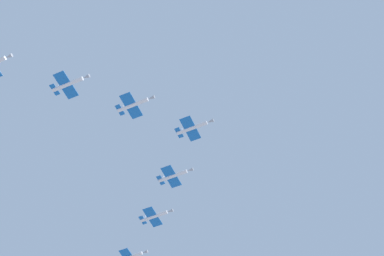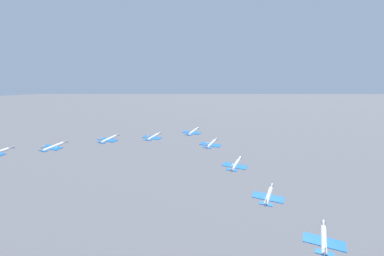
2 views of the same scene
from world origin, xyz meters
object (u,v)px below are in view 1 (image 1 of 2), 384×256
object	(u,v)px
jet_port_outer	(155,216)
jet_starboard_outer	(68,84)
jet_lead	(193,128)
jet_starboard_inner	(134,105)
jet_port_inner	(174,176)

from	to	relation	value
jet_port_outer	jet_starboard_outer	world-z (taller)	jet_port_outer
jet_lead	jet_starboard_inner	bearing A→B (deg)	-42.21
jet_port_outer	jet_port_inner	bearing A→B (deg)	43.64
jet_lead	jet_port_outer	xyz separation A→B (m)	(36.90, 0.33, 0.79)
jet_starboard_outer	jet_starboard_inner	bearing A→B (deg)	136.36
jet_starboard_outer	jet_port_outer	bearing A→B (deg)	-180.00
jet_starboard_inner	jet_starboard_outer	distance (m)	18.70
jet_port_inner	jet_port_outer	bearing A→B (deg)	-136.36
jet_lead	jet_port_outer	bearing A→B (deg)	-137.07
jet_port_outer	jet_starboard_outer	bearing A→B (deg)	0.00
jet_starboard_inner	jet_starboard_outer	xyz separation A→B (m)	(-1.28, 18.62, -1.17)
jet_lead	jet_port_inner	distance (m)	18.24
jet_port_inner	jet_starboard_outer	bearing A→B (deg)	-17.63
jet_port_outer	jet_starboard_outer	xyz separation A→B (m)	(-39.89, 36.45, -1.58)
jet_lead	jet_port_outer	distance (m)	36.91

